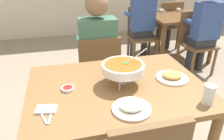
# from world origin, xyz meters

# --- Properties ---
(dining_table_main) EXTENTS (1.26, 0.91, 0.76)m
(dining_table_main) POSITION_xyz_m (0.00, 0.00, 0.65)
(dining_table_main) COLOR brown
(dining_table_main) RESTS_ON ground_plane
(chair_diner_main) EXTENTS (0.44, 0.44, 0.90)m
(chair_diner_main) POSITION_xyz_m (-0.00, 0.74, 0.51)
(chair_diner_main) COLOR brown
(chair_diner_main) RESTS_ON ground_plane
(diner_main) EXTENTS (0.40, 0.45, 1.31)m
(diner_main) POSITION_xyz_m (0.00, 0.78, 0.75)
(diner_main) COLOR #2D2D38
(diner_main) RESTS_ON ground_plane
(curry_bowl) EXTENTS (0.33, 0.30, 0.26)m
(curry_bowl) POSITION_xyz_m (0.04, 0.01, 0.89)
(curry_bowl) COLOR silver
(curry_bowl) RESTS_ON dining_table_main
(rice_plate) EXTENTS (0.24, 0.24, 0.06)m
(rice_plate) POSITION_xyz_m (0.01, -0.30, 0.78)
(rice_plate) COLOR white
(rice_plate) RESTS_ON dining_table_main
(appetizer_plate) EXTENTS (0.24, 0.24, 0.06)m
(appetizer_plate) POSITION_xyz_m (0.43, -0.01, 0.78)
(appetizer_plate) COLOR white
(appetizer_plate) RESTS_ON dining_table_main
(sauce_dish) EXTENTS (0.09, 0.09, 0.02)m
(sauce_dish) POSITION_xyz_m (-0.35, 0.02, 0.77)
(sauce_dish) COLOR white
(sauce_dish) RESTS_ON dining_table_main
(napkin_folded) EXTENTS (0.13, 0.10, 0.02)m
(napkin_folded) POSITION_xyz_m (-0.49, -0.18, 0.77)
(napkin_folded) COLOR white
(napkin_folded) RESTS_ON dining_table_main
(fork_utensil) EXTENTS (0.06, 0.17, 0.01)m
(fork_utensil) POSITION_xyz_m (-0.51, -0.23, 0.76)
(fork_utensil) COLOR silver
(fork_utensil) RESTS_ON dining_table_main
(spoon_utensil) EXTENTS (0.04, 0.17, 0.01)m
(spoon_utensil) POSITION_xyz_m (-0.46, -0.23, 0.76)
(spoon_utensil) COLOR silver
(spoon_utensil) RESTS_ON dining_table_main
(drink_glass) EXTENTS (0.07, 0.07, 0.13)m
(drink_glass) POSITION_xyz_m (0.49, -0.35, 0.82)
(drink_glass) COLOR silver
(drink_glass) RESTS_ON dining_table_main
(dining_table_far) EXTENTS (1.00, 0.80, 0.76)m
(dining_table_far) POSITION_xyz_m (1.60, 1.90, 0.62)
(dining_table_far) COLOR brown
(dining_table_far) RESTS_ON ground_plane
(chair_bg_left) EXTENTS (0.48, 0.48, 0.90)m
(chair_bg_left) POSITION_xyz_m (0.95, 1.97, 0.51)
(chair_bg_left) COLOR brown
(chair_bg_left) RESTS_ON ground_plane
(chair_bg_middle) EXTENTS (0.47, 0.47, 0.90)m
(chair_bg_middle) POSITION_xyz_m (1.60, 1.44, 0.51)
(chair_bg_middle) COLOR brown
(chair_bg_middle) RESTS_ON ground_plane
(chair_bg_right) EXTENTS (0.46, 0.46, 0.90)m
(chair_bg_right) POSITION_xyz_m (1.64, 2.38, 0.51)
(chair_bg_right) COLOR brown
(chair_bg_right) RESTS_ON ground_plane
(patron_bg_left) EXTENTS (0.40, 0.45, 1.31)m
(patron_bg_left) POSITION_xyz_m (0.92, 1.92, 0.75)
(patron_bg_left) COLOR #2D2D38
(patron_bg_left) RESTS_ON ground_plane
(patron_bg_middle) EXTENTS (0.40, 0.45, 1.31)m
(patron_bg_middle) POSITION_xyz_m (1.63, 1.30, 0.75)
(patron_bg_middle) COLOR #2D2D38
(patron_bg_middle) RESTS_ON ground_plane
(patron_bg_right) EXTENTS (0.40, 0.45, 1.31)m
(patron_bg_right) POSITION_xyz_m (1.57, 2.44, 0.75)
(patron_bg_right) COLOR #2D2D38
(patron_bg_right) RESTS_ON ground_plane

